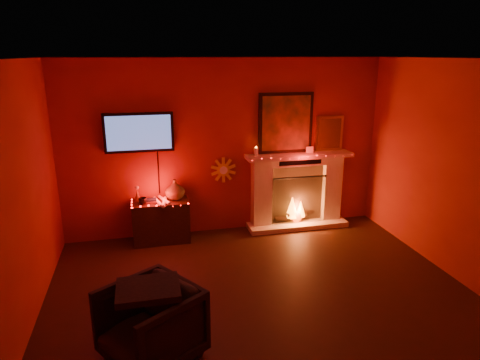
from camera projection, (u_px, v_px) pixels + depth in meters
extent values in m
plane|color=black|center=(273.00, 316.00, 4.67)|extent=(5.00, 5.00, 0.00)
plane|color=silver|center=(279.00, 59.00, 3.90)|extent=(5.00, 5.00, 0.00)
plane|color=maroon|center=(226.00, 148.00, 6.62)|extent=(5.00, 0.00, 5.00)
plane|color=maroon|center=(3.00, 220.00, 3.73)|extent=(0.00, 5.00, 5.00)
cube|color=beige|center=(297.00, 224.00, 7.06)|extent=(1.65, 0.40, 0.08)
cube|color=beige|center=(261.00, 196.00, 6.86)|extent=(0.30, 0.22, 0.95)
cube|color=beige|center=(331.00, 191.00, 7.13)|extent=(0.30, 0.22, 0.95)
cube|color=beige|center=(298.00, 161.00, 6.84)|extent=(1.50, 0.22, 0.14)
cube|color=beige|center=(300.00, 156.00, 6.76)|extent=(1.72, 0.34, 0.06)
cube|color=#8B6B51|center=(295.00, 192.00, 7.05)|extent=(0.90, 0.10, 0.95)
cube|color=black|center=(299.00, 200.00, 6.91)|extent=(0.90, 0.02, 0.78)
cylinder|color=black|center=(291.00, 218.00, 7.06)|extent=(0.55, 0.09, 0.09)
cylinder|color=black|center=(301.00, 213.00, 7.10)|extent=(0.51, 0.18, 0.08)
cone|color=orange|center=(292.00, 207.00, 7.01)|extent=(0.20, 0.20, 0.34)
cone|color=orange|center=(300.00, 208.00, 7.07)|extent=(0.16, 0.16, 0.26)
sphere|color=#FF3F07|center=(296.00, 216.00, 7.08)|extent=(0.18, 0.18, 0.18)
cube|color=black|center=(286.00, 123.00, 6.69)|extent=(0.88, 0.05, 0.95)
cube|color=#CA561A|center=(286.00, 123.00, 6.67)|extent=(0.78, 0.01, 0.85)
cube|color=gold|center=(329.00, 133.00, 6.92)|extent=(0.46, 0.04, 0.56)
cube|color=#9D6A24|center=(330.00, 134.00, 6.90)|extent=(0.38, 0.01, 0.48)
cylinder|color=beige|center=(256.00, 152.00, 6.62)|extent=(0.07, 0.07, 0.12)
cube|color=white|center=(310.00, 150.00, 6.80)|extent=(0.12, 0.01, 0.10)
cube|color=black|center=(139.00, 132.00, 6.20)|extent=(1.00, 0.06, 0.58)
cube|color=#4461AE|center=(139.00, 133.00, 6.17)|extent=(0.92, 0.01, 0.50)
cylinder|color=black|center=(159.00, 172.00, 6.45)|extent=(0.02, 0.02, 0.66)
cylinder|color=gold|center=(223.00, 170.00, 6.69)|extent=(0.20, 0.03, 0.20)
cylinder|color=white|center=(224.00, 170.00, 6.67)|extent=(0.13, 0.01, 0.13)
cube|color=black|center=(161.00, 221.00, 6.45)|extent=(0.84, 0.42, 0.64)
imported|color=brown|center=(175.00, 189.00, 6.42)|extent=(0.29, 0.29, 0.31)
imported|color=black|center=(143.00, 201.00, 6.24)|extent=(0.12, 0.12, 0.10)
cylinder|color=white|center=(158.00, 202.00, 6.27)|extent=(0.13, 0.38, 0.05)
cylinder|color=white|center=(164.00, 202.00, 6.25)|extent=(0.10, 0.38, 0.05)
cylinder|color=white|center=(164.00, 200.00, 6.35)|extent=(0.17, 0.37, 0.05)
cube|color=#5A1C19|center=(150.00, 202.00, 6.30)|extent=(0.20, 0.14, 0.03)
cube|color=#1B2E3F|center=(150.00, 200.00, 6.31)|extent=(0.17, 0.12, 0.02)
imported|color=black|center=(150.00, 324.00, 3.92)|extent=(1.09, 1.08, 0.72)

